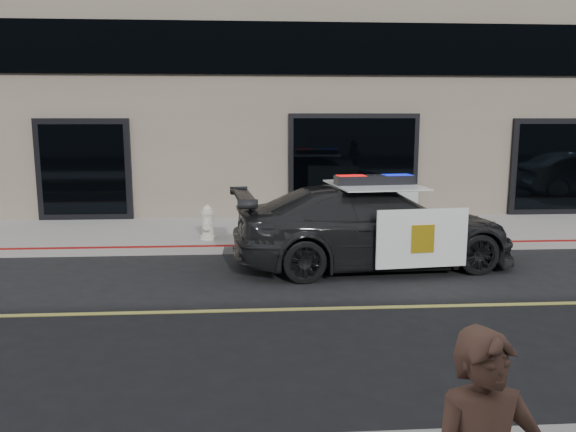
{
  "coord_description": "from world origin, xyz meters",
  "views": [
    {
      "loc": [
        -3.73,
        -7.77,
        2.73
      ],
      "look_at": [
        -3.06,
        2.2,
        1.0
      ],
      "focal_mm": 35.0,
      "sensor_mm": 36.0,
      "label": 1
    }
  ],
  "objects": [
    {
      "name": "police_car",
      "position": [
        -1.45,
        2.38,
        0.77
      ],
      "size": [
        3.19,
        5.67,
        1.72
      ],
      "color": "black",
      "rests_on": "ground"
    },
    {
      "name": "ground",
      "position": [
        0.0,
        0.0,
        0.0
      ],
      "size": [
        120.0,
        120.0,
        0.0
      ],
      "primitive_type": "plane",
      "color": "black",
      "rests_on": "ground"
    },
    {
      "name": "building_n",
      "position": [
        0.0,
        10.5,
        6.0
      ],
      "size": [
        60.0,
        7.0,
        12.0
      ],
      "primitive_type": "cube",
      "color": "#756856",
      "rests_on": "ground"
    },
    {
      "name": "sidewalk_n",
      "position": [
        0.0,
        5.25,
        0.07
      ],
      "size": [
        60.0,
        3.5,
        0.15
      ],
      "primitive_type": "cube",
      "color": "gray",
      "rests_on": "ground"
    },
    {
      "name": "fire_hydrant",
      "position": [
        -4.67,
        4.27,
        0.51
      ],
      "size": [
        0.34,
        0.48,
        0.76
      ],
      "color": "silver",
      "rests_on": "sidewalk_n"
    }
  ]
}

